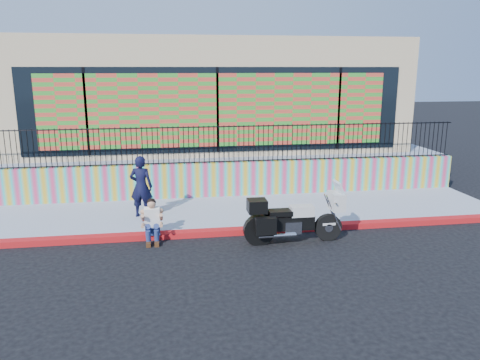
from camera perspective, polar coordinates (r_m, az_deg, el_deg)
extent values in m
plane|color=black|center=(12.26, -0.50, -6.60)|extent=(90.00, 90.00, 0.00)
cube|color=#B00C20|center=(12.24, -0.50, -6.27)|extent=(16.00, 0.30, 0.15)
cube|color=#8B93A7|center=(13.79, -1.51, -3.97)|extent=(16.00, 3.00, 0.15)
cube|color=#DD3A6A|center=(15.15, -2.30, 0.08)|extent=(16.00, 0.20, 1.10)
cube|color=#8B93A7|center=(20.14, -3.98, 3.20)|extent=(16.00, 10.00, 1.25)
cube|color=#CDB288|center=(19.64, -4.05, 10.65)|extent=(14.00, 8.00, 4.00)
cube|color=black|center=(15.67, -2.75, 8.49)|extent=(12.60, 0.04, 2.80)
cube|color=#D84530|center=(15.64, -2.74, 8.48)|extent=(11.48, 0.02, 2.40)
cylinder|color=black|center=(11.93, 10.68, -5.68)|extent=(0.68, 0.14, 0.68)
cylinder|color=black|center=(11.48, 2.32, -6.23)|extent=(0.68, 0.14, 0.68)
cube|color=black|center=(11.62, 6.61, -5.15)|extent=(0.98, 0.29, 0.35)
cube|color=silver|center=(11.64, 6.35, -5.65)|extent=(0.41, 0.35, 0.31)
cube|color=silver|center=(11.58, 7.54, -3.73)|extent=(0.57, 0.33, 0.25)
cube|color=black|center=(11.44, 4.89, -3.98)|extent=(0.57, 0.35, 0.12)
cube|color=silver|center=(11.79, 11.68, -2.53)|extent=(0.31, 0.54, 0.43)
cube|color=silver|center=(11.72, 11.95, -0.96)|extent=(0.19, 0.48, 0.35)
cube|color=black|center=(11.27, 2.09, -3.17)|extent=(0.46, 0.43, 0.31)
cube|color=black|center=(11.14, 3.16, -5.62)|extent=(0.50, 0.19, 0.41)
cube|color=black|center=(11.71, 2.53, -4.64)|extent=(0.50, 0.19, 0.41)
cube|color=silver|center=(11.90, 10.71, -5.21)|extent=(0.33, 0.17, 0.06)
imported|color=black|center=(13.25, -11.96, -0.77)|extent=(0.71, 0.55, 1.73)
cube|color=navy|center=(12.02, -10.58, -6.05)|extent=(0.36, 0.28, 0.18)
cube|color=white|center=(11.87, -10.66, -4.52)|extent=(0.38, 0.27, 0.54)
sphere|color=tan|center=(11.73, -10.74, -2.90)|extent=(0.21, 0.21, 0.21)
cube|color=#472814|center=(11.68, -11.09, -7.66)|extent=(0.11, 0.26, 0.10)
cube|color=#472814|center=(11.67, -10.10, -7.63)|extent=(0.11, 0.26, 0.10)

